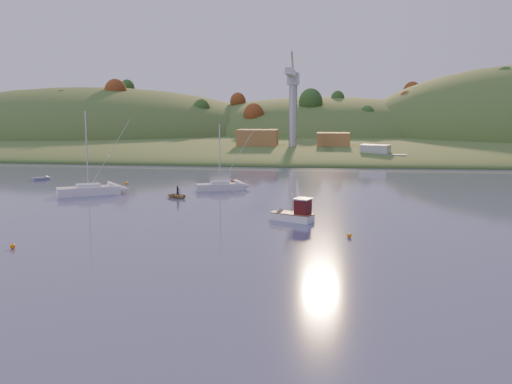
# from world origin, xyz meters

# --- Properties ---
(ground) EXTENTS (500.00, 500.00, 0.00)m
(ground) POSITION_xyz_m (0.00, 0.00, 0.00)
(ground) COLOR #393E5E
(ground) RESTS_ON ground
(far_shore) EXTENTS (620.00, 220.00, 1.50)m
(far_shore) POSITION_xyz_m (0.00, 230.00, 0.00)
(far_shore) COLOR #374E1F
(far_shore) RESTS_ON ground
(shore_slope) EXTENTS (640.00, 150.00, 7.00)m
(shore_slope) POSITION_xyz_m (0.00, 165.00, 0.00)
(shore_slope) COLOR #374E1F
(shore_slope) RESTS_ON ground
(hill_left) EXTENTS (170.00, 140.00, 44.00)m
(hill_left) POSITION_xyz_m (-90.00, 200.00, 0.00)
(hill_left) COLOR #374E1F
(hill_left) RESTS_ON ground
(hill_center) EXTENTS (140.00, 120.00, 36.00)m
(hill_center) POSITION_xyz_m (10.00, 210.00, 0.00)
(hill_center) COLOR #374E1F
(hill_center) RESTS_ON ground
(hillside_trees) EXTENTS (280.00, 50.00, 32.00)m
(hillside_trees) POSITION_xyz_m (0.00, 185.00, 0.00)
(hillside_trees) COLOR #274819
(hillside_trees) RESTS_ON ground
(wharf) EXTENTS (42.00, 16.00, 2.40)m
(wharf) POSITION_xyz_m (5.00, 122.00, 1.20)
(wharf) COLOR slate
(wharf) RESTS_ON ground
(shed_west) EXTENTS (11.00, 8.00, 4.80)m
(shed_west) POSITION_xyz_m (-8.00, 123.00, 4.80)
(shed_west) COLOR #A86E38
(shed_west) RESTS_ON wharf
(shed_east) EXTENTS (9.00, 7.00, 4.00)m
(shed_east) POSITION_xyz_m (13.00, 124.00, 4.40)
(shed_east) COLOR #A86E38
(shed_east) RESTS_ON wharf
(dock_crane) EXTENTS (3.20, 28.00, 20.30)m
(dock_crane) POSITION_xyz_m (2.00, 118.39, 17.17)
(dock_crane) COLOR #B7B7BC
(dock_crane) RESTS_ON wharf
(fishing_boat) EXTENTS (6.01, 4.20, 3.71)m
(fishing_boat) POSITION_xyz_m (7.35, 29.49, 0.82)
(fishing_boat) COLOR white
(fishing_boat) RESTS_ON ground
(sailboat_near) EXTENTS (9.22, 7.00, 12.63)m
(sailboat_near) POSITION_xyz_m (-24.13, 45.65, 0.80)
(sailboat_near) COLOR white
(sailboat_near) RESTS_ON ground
(sailboat_far) EXTENTS (7.89, 4.79, 10.52)m
(sailboat_far) POSITION_xyz_m (-5.42, 53.38, 0.69)
(sailboat_far) COLOR silver
(sailboat_far) RESTS_ON ground
(canoe) EXTENTS (4.13, 3.78, 0.70)m
(canoe) POSITION_xyz_m (-10.01, 44.57, 0.35)
(canoe) COLOR #9B8855
(canoe) RESTS_ON ground
(paddler) EXTENTS (0.60, 0.67, 1.53)m
(paddler) POSITION_xyz_m (-10.01, 44.57, 0.76)
(paddler) COLOR black
(paddler) RESTS_ON ground
(red_tender) EXTENTS (4.09, 2.78, 1.32)m
(red_tender) POSITION_xyz_m (-4.66, 59.33, 0.28)
(red_tender) COLOR #63100E
(red_tender) RESTS_ON ground
(grey_dinghy) EXTENTS (3.22, 3.18, 1.23)m
(grey_dinghy) POSITION_xyz_m (-39.88, 62.30, 0.25)
(grey_dinghy) COLOR slate
(grey_dinghy) RESTS_ON ground
(work_vessel) EXTENTS (17.07, 11.49, 4.14)m
(work_vessel) POSITION_xyz_m (23.25, 108.00, 1.48)
(work_vessel) COLOR #525F6B
(work_vessel) RESTS_ON ground
(buoy_0) EXTENTS (0.50, 0.50, 0.50)m
(buoy_0) POSITION_xyz_m (13.97, 21.33, 0.25)
(buoy_0) COLOR orange
(buoy_0) RESTS_ON ground
(buoy_1) EXTENTS (0.50, 0.50, 0.50)m
(buoy_1) POSITION_xyz_m (9.00, 45.25, 0.25)
(buoy_1) COLOR orange
(buoy_1) RESTS_ON ground
(buoy_2) EXTENTS (0.50, 0.50, 0.50)m
(buoy_2) POSITION_xyz_m (-27.47, 56.61, 0.25)
(buoy_2) COLOR orange
(buoy_2) RESTS_ON ground
(buoy_3) EXTENTS (0.50, 0.50, 0.50)m
(buoy_3) POSITION_xyz_m (-22.73, 58.21, 0.25)
(buoy_3) COLOR orange
(buoy_3) RESTS_ON ground
(buoy_4) EXTENTS (0.50, 0.50, 0.50)m
(buoy_4) POSITION_xyz_m (-17.25, 12.78, 0.25)
(buoy_4) COLOR orange
(buoy_4) RESTS_ON ground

